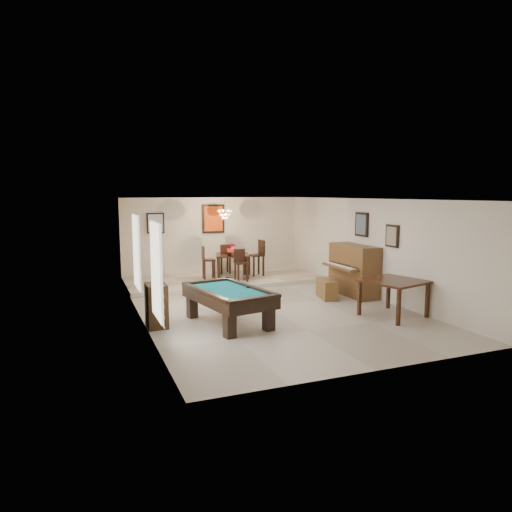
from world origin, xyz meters
TOP-DOWN VIEW (x-y plane):
  - ground_plane at (0.00, 0.00)m, footprint 6.00×9.00m
  - wall_back at (0.00, 4.50)m, footprint 6.00×0.04m
  - wall_front at (0.00, -4.50)m, footprint 6.00×0.04m
  - wall_left at (-3.00, 0.00)m, footprint 0.04×9.00m
  - wall_right at (3.00, 0.00)m, footprint 0.04×9.00m
  - ceiling at (0.00, 0.00)m, footprint 6.00×9.00m
  - dining_step at (0.00, 3.25)m, footprint 6.00×2.50m
  - window_left_front at (-2.97, -2.20)m, footprint 0.06×1.00m
  - window_left_rear at (-2.97, 0.60)m, footprint 0.06×1.00m
  - pool_table at (-1.33, -1.18)m, footprint 1.56×2.34m
  - square_table at (2.28, -1.98)m, footprint 1.47×1.47m
  - upright_piano at (2.52, 0.19)m, footprint 0.92×1.64m
  - piano_bench at (1.81, 0.13)m, footprint 0.55×0.94m
  - apothecary_chest at (-2.78, -0.86)m, footprint 0.40×0.60m
  - dining_table at (0.28, 3.32)m, footprint 1.26×1.26m
  - flower_vase at (0.28, 3.32)m, footprint 0.16×0.16m
  - dining_chair_south at (0.30, 2.57)m, footprint 0.36×0.36m
  - dining_chair_north at (0.25, 4.07)m, footprint 0.37×0.37m
  - dining_chair_west at (-0.50, 3.30)m, footprint 0.42×0.42m
  - dining_chair_east at (1.07, 3.29)m, footprint 0.45×0.45m
  - chandelier at (0.00, 3.20)m, footprint 0.44×0.44m
  - back_painting at (0.00, 4.46)m, footprint 0.75×0.06m
  - back_mirror at (-1.90, 4.46)m, footprint 0.55×0.06m
  - right_picture_upper at (2.96, 0.30)m, footprint 0.06×0.55m
  - right_picture_lower at (2.96, -1.00)m, footprint 0.06×0.45m

SIDE VIEW (x-z plane):
  - ground_plane at x=0.00m, z-range -0.02..0.00m
  - dining_step at x=0.00m, z-range 0.00..0.12m
  - piano_bench at x=1.81m, z-range 0.00..0.49m
  - pool_table at x=-1.33m, z-range 0.00..0.72m
  - square_table at x=2.28m, z-range 0.00..0.83m
  - apothecary_chest at x=-2.78m, z-range 0.00..0.90m
  - dining_table at x=0.28m, z-range 0.12..0.96m
  - dining_chair_south at x=0.30m, z-range 0.12..1.07m
  - dining_chair_north at x=0.25m, z-range 0.12..1.09m
  - dining_chair_west at x=-0.50m, z-range 0.12..1.14m
  - upright_piano at x=2.52m, z-range 0.00..1.37m
  - dining_chair_east at x=1.07m, z-range 0.12..1.25m
  - flower_vase at x=0.28m, z-range 0.96..1.19m
  - wall_back at x=0.00m, z-range 0.00..2.60m
  - wall_front at x=0.00m, z-range 0.00..2.60m
  - wall_left at x=-3.00m, z-range 0.00..2.60m
  - wall_right at x=3.00m, z-range 0.00..2.60m
  - window_left_front at x=-2.97m, z-range 0.55..2.25m
  - window_left_rear at x=-2.97m, z-range 0.55..2.25m
  - right_picture_lower at x=2.96m, z-range 1.42..1.98m
  - back_mirror at x=-1.90m, z-range 1.48..2.12m
  - back_painting at x=0.00m, z-range 1.42..2.38m
  - right_picture_upper at x=2.96m, z-range 1.57..2.23m
  - chandelier at x=0.00m, z-range 1.90..2.50m
  - ceiling at x=0.00m, z-range 2.58..2.62m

